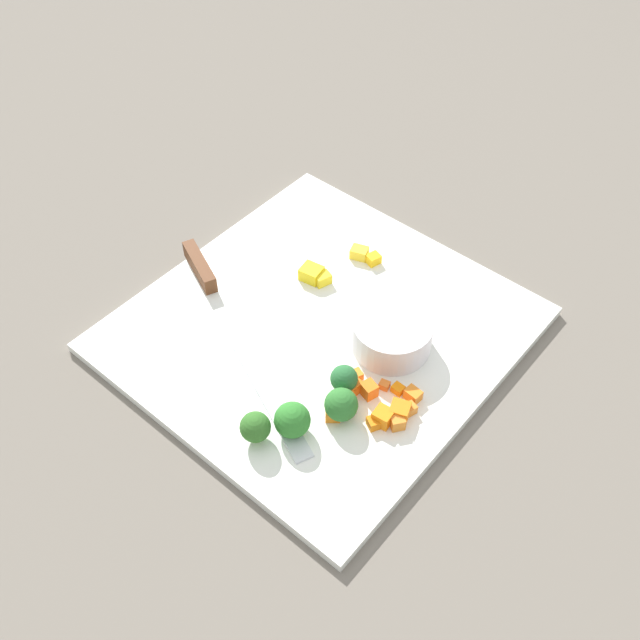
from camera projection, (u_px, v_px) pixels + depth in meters
ground_plane at (320, 333)px, 0.84m from camera, size 4.00×4.00×0.00m
cutting_board at (320, 329)px, 0.84m from camera, size 0.41×0.39×0.01m
prep_bowl at (392, 334)px, 0.80m from camera, size 0.09×0.09×0.04m
chef_knife at (218, 300)px, 0.85m from camera, size 0.14×0.31×0.02m
carrot_dice_0 at (373, 423)px, 0.74m from camera, size 0.02×0.02×0.01m
carrot_dice_1 at (340, 398)px, 0.76m from camera, size 0.01×0.01×0.01m
carrot_dice_2 at (369, 390)px, 0.76m from camera, size 0.02×0.02×0.02m
carrot_dice_3 at (400, 411)px, 0.74m from camera, size 0.02×0.02×0.02m
carrot_dice_4 at (384, 385)px, 0.77m from camera, size 0.01×0.01×0.01m
carrot_dice_5 at (413, 395)px, 0.76m from camera, size 0.01×0.02×0.01m
carrot_dice_6 at (333, 413)px, 0.74m from camera, size 0.02×0.02×0.01m
carrot_dice_7 at (409, 409)px, 0.75m from camera, size 0.02×0.01×0.01m
carrot_dice_8 at (398, 389)px, 0.77m from camera, size 0.01×0.01×0.01m
carrot_dice_9 at (383, 417)px, 0.74m from camera, size 0.02×0.02×0.02m
carrot_dice_10 at (397, 422)px, 0.74m from camera, size 0.02×0.02×0.01m
carrot_dice_11 at (357, 375)px, 0.78m from camera, size 0.01×0.01×0.01m
carrot_dice_12 at (352, 386)px, 0.76m from camera, size 0.02×0.02×0.02m
pepper_dice_0 at (373, 259)px, 0.89m from camera, size 0.02×0.02×0.01m
pepper_dice_1 at (311, 273)px, 0.88m from camera, size 0.03×0.03×0.02m
pepper_dice_2 at (322, 279)px, 0.87m from camera, size 0.02×0.02×0.01m
pepper_dice_3 at (359, 253)px, 0.90m from camera, size 0.02×0.02×0.01m
broccoli_floret_0 at (292, 420)px, 0.72m from camera, size 0.04×0.04×0.04m
broccoli_floret_1 at (344, 379)px, 0.76m from camera, size 0.03×0.03×0.03m
broccoli_floret_2 at (255, 427)px, 0.72m from camera, size 0.03×0.03×0.04m
broccoli_floret_3 at (341, 405)px, 0.74m from camera, size 0.03×0.03×0.04m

